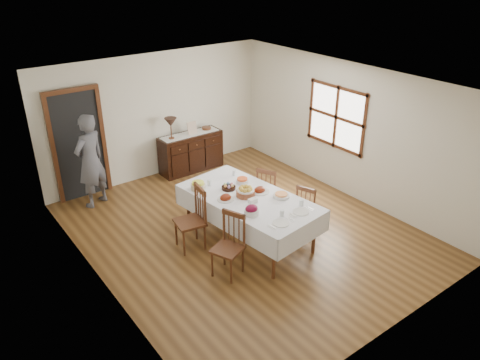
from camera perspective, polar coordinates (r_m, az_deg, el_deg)
ground at (r=8.20m, az=0.42°, el=-6.22°), size 6.00×6.00×0.00m
room_shell at (r=7.69m, az=-2.31°, el=5.19°), size 5.02×6.02×2.65m
dining_table at (r=7.61m, az=1.06°, el=-2.71°), size 1.48×2.49×0.81m
chair_left_near at (r=6.96m, az=-1.32°, el=-7.84°), size 0.53×0.53×0.99m
chair_left_far at (r=7.56m, az=-5.79°, el=-4.63°), size 0.51×0.51×1.06m
chair_right_near at (r=8.06m, az=8.26°, el=-3.39°), size 0.48×0.48×0.90m
chair_right_far at (r=8.47m, az=3.51°, el=-1.34°), size 0.53×0.53×0.96m
sideboard at (r=10.32m, az=-6.00°, el=3.40°), size 1.40×0.51×0.84m
person at (r=9.05m, az=-17.84°, el=2.56°), size 0.71×0.60×1.92m
bread_basket at (r=7.56m, az=0.68°, el=-1.45°), size 0.31×0.31×0.17m
egg_basket at (r=7.80m, az=-1.40°, el=-0.87°), size 0.24×0.24×0.10m
ham_platter_a at (r=7.48m, az=-1.77°, el=-2.20°), size 0.27×0.27×0.11m
ham_platter_b at (r=7.72m, az=2.43°, el=-1.26°), size 0.31×0.31×0.11m
beet_bowl at (r=7.05m, az=1.41°, el=-3.72°), size 0.23×0.23×0.16m
carrot_bowl at (r=8.00m, az=0.28°, el=-0.08°), size 0.21×0.21×0.09m
pineapple_bowl at (r=7.80m, az=-5.14°, el=-0.72°), size 0.24×0.24×0.14m
casserole_dish at (r=7.57m, az=5.05°, el=-1.89°), size 0.27×0.27×0.07m
butter_dish at (r=7.38m, az=1.57°, el=-2.54°), size 0.15×0.11×0.07m
setting_left at (r=6.93m, az=5.02°, el=-4.84°), size 0.43×0.31×0.10m
setting_right at (r=7.25m, az=7.42°, el=-3.50°), size 0.43×0.31×0.10m
glass_far_a at (r=7.92m, az=-3.77°, el=-0.33°), size 0.06×0.06×0.11m
glass_far_b at (r=8.26m, az=-0.72°, el=0.86°), size 0.06×0.06×0.10m
runner at (r=10.17m, az=-6.14°, el=5.61°), size 1.30×0.35×0.01m
table_lamp at (r=9.83m, az=-8.46°, el=6.91°), size 0.26×0.26×0.46m
picture_frame at (r=10.11m, az=-5.86°, el=6.30°), size 0.22×0.08×0.28m
deco_bowl at (r=10.41m, az=-4.11°, el=6.32°), size 0.20×0.20×0.06m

